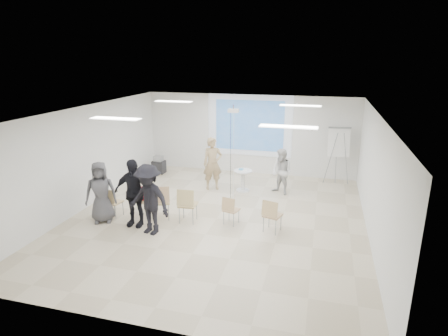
% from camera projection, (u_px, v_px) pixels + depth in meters
% --- Properties ---
extents(floor, '(8.00, 9.00, 0.10)m').
position_uv_depth(floor, '(217.00, 220.00, 10.48)').
color(floor, beige).
rests_on(floor, ground).
extents(ceiling, '(8.00, 9.00, 0.10)m').
position_uv_depth(ceiling, '(216.00, 110.00, 9.59)').
color(ceiling, white).
rests_on(ceiling, wall_back).
extents(wall_back, '(8.00, 0.10, 3.00)m').
position_uv_depth(wall_back, '(250.00, 134.00, 14.24)').
color(wall_back, silver).
rests_on(wall_back, floor).
extents(wall_left, '(0.10, 9.00, 3.00)m').
position_uv_depth(wall_left, '(85.00, 157.00, 11.04)').
color(wall_left, silver).
rests_on(wall_left, floor).
extents(wall_right, '(0.10, 9.00, 3.00)m').
position_uv_depth(wall_right, '(377.00, 180.00, 9.02)').
color(wall_right, silver).
rests_on(wall_right, floor).
extents(projection_halo, '(3.20, 0.01, 2.30)m').
position_uv_depth(projection_halo, '(249.00, 126.00, 14.08)').
color(projection_halo, silver).
rests_on(projection_halo, wall_back).
extents(projection_image, '(2.60, 0.01, 1.90)m').
position_uv_depth(projection_image, '(249.00, 126.00, 14.07)').
color(projection_image, '#3773BE').
rests_on(projection_image, wall_back).
extents(pedestal_table, '(0.62, 0.62, 0.75)m').
position_uv_depth(pedestal_table, '(243.00, 179.00, 12.48)').
color(pedestal_table, silver).
rests_on(pedestal_table, floor).
extents(player_left, '(0.89, 0.78, 2.03)m').
position_uv_depth(player_left, '(213.00, 160.00, 12.53)').
color(player_left, tan).
rests_on(player_left, floor).
extents(player_right, '(1.02, 0.97, 1.67)m').
position_uv_depth(player_right, '(282.00, 169.00, 12.13)').
color(player_right, silver).
rests_on(player_right, floor).
extents(controller_left, '(0.10, 0.14, 0.04)m').
position_uv_depth(controller_left, '(220.00, 150.00, 12.62)').
color(controller_left, silver).
rests_on(controller_left, player_left).
extents(controller_right, '(0.10, 0.13, 0.04)m').
position_uv_depth(controller_right, '(278.00, 158.00, 12.32)').
color(controller_right, white).
rests_on(controller_right, player_right).
extents(chair_far_left, '(0.46, 0.49, 0.84)m').
position_uv_depth(chair_far_left, '(112.00, 200.00, 10.45)').
color(chair_far_left, tan).
rests_on(chair_far_left, floor).
extents(chair_left_mid, '(0.47, 0.49, 0.81)m').
position_uv_depth(chair_left_mid, '(144.00, 200.00, 10.55)').
color(chair_left_mid, tan).
rests_on(chair_left_mid, floor).
extents(chair_left_inner, '(0.64, 0.65, 1.00)m').
position_uv_depth(chair_left_inner, '(161.00, 200.00, 10.24)').
color(chair_left_inner, tan).
rests_on(chair_left_inner, floor).
extents(chair_center, '(0.50, 0.53, 1.00)m').
position_uv_depth(chair_center, '(187.00, 203.00, 10.04)').
color(chair_center, tan).
rests_on(chair_center, floor).
extents(chair_right_inner, '(0.46, 0.48, 0.80)m').
position_uv_depth(chair_right_inner, '(230.00, 208.00, 9.97)').
color(chair_right_inner, tan).
rests_on(chair_right_inner, floor).
extents(chair_right_far, '(0.53, 0.55, 0.90)m').
position_uv_depth(chair_right_far, '(271.00, 213.00, 9.50)').
color(chair_right_far, tan).
rests_on(chair_right_far, floor).
extents(red_jacket, '(0.40, 0.19, 0.37)m').
position_uv_depth(red_jacket, '(142.00, 194.00, 10.34)').
color(red_jacket, '#A41429').
rests_on(red_jacket, chair_left_mid).
extents(laptop, '(0.45, 0.40, 0.03)m').
position_uv_depth(laptop, '(161.00, 200.00, 10.35)').
color(laptop, black).
rests_on(laptop, chair_left_inner).
extents(audience_left, '(1.24, 0.75, 2.11)m').
position_uv_depth(audience_left, '(133.00, 188.00, 9.79)').
color(audience_left, black).
rests_on(audience_left, floor).
extents(audience_mid, '(1.48, 1.03, 2.08)m').
position_uv_depth(audience_mid, '(149.00, 195.00, 9.33)').
color(audience_mid, black).
rests_on(audience_mid, floor).
extents(audience_outer, '(1.09, 0.93, 1.90)m').
position_uv_depth(audience_outer, '(101.00, 189.00, 10.05)').
color(audience_outer, '#515155').
rests_on(audience_outer, floor).
extents(flipchart_easel, '(0.87, 0.67, 2.04)m').
position_uv_depth(flipchart_easel, '(339.00, 142.00, 12.91)').
color(flipchart_easel, gray).
rests_on(flipchart_easel, floor).
extents(av_cart, '(0.48, 0.39, 0.69)m').
position_uv_depth(av_cart, '(159.00, 165.00, 14.42)').
color(av_cart, black).
rests_on(av_cart, floor).
extents(ceiling_projector, '(0.30, 0.25, 3.00)m').
position_uv_depth(ceiling_projector, '(233.00, 115.00, 11.05)').
color(ceiling_projector, white).
rests_on(ceiling_projector, ceiling).
extents(fluor_panel_nw, '(1.20, 0.30, 0.02)m').
position_uv_depth(fluor_panel_nw, '(173.00, 101.00, 11.96)').
color(fluor_panel_nw, white).
rests_on(fluor_panel_nw, ceiling).
extents(fluor_panel_ne, '(1.20, 0.30, 0.02)m').
position_uv_depth(fluor_panel_ne, '(300.00, 106.00, 10.96)').
color(fluor_panel_ne, white).
rests_on(fluor_panel_ne, ceiling).
extents(fluor_panel_sw, '(1.20, 0.30, 0.02)m').
position_uv_depth(fluor_panel_sw, '(116.00, 119.00, 8.72)').
color(fluor_panel_sw, white).
rests_on(fluor_panel_sw, ceiling).
extents(fluor_panel_se, '(1.20, 0.30, 0.02)m').
position_uv_depth(fluor_panel_se, '(288.00, 127.00, 7.73)').
color(fluor_panel_se, white).
rests_on(fluor_panel_se, ceiling).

